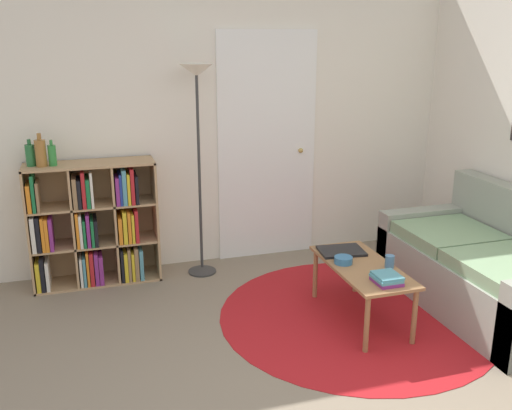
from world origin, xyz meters
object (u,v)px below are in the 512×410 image
(coffee_table, at_px, (362,272))
(bowl, at_px, (343,260))
(couch, at_px, (491,270))
(bottle_left, at_px, (30,155))
(floor_lamp, at_px, (197,101))
(bottle_right, at_px, (52,155))
(laptop, at_px, (341,251))
(bookshelf, at_px, (93,226))
(cup, at_px, (390,262))
(bottle_middle, at_px, (41,153))

(coffee_table, bearing_deg, bowl, 148.07)
(couch, bearing_deg, bottle_left, 157.19)
(coffee_table, relative_size, bowl, 7.08)
(couch, distance_m, coffee_table, 1.05)
(bowl, relative_size, bottle_left, 0.63)
(coffee_table, height_order, bowl, bowl)
(floor_lamp, distance_m, bottle_left, 1.37)
(bottle_left, xyz_separation_m, bottle_right, (0.16, -0.04, -0.00))
(laptop, distance_m, bottle_right, 2.36)
(bookshelf, height_order, coffee_table, bookshelf)
(cup, bearing_deg, bowl, 148.75)
(couch, bearing_deg, bookshelf, 154.57)
(laptop, xyz_separation_m, cup, (0.20, -0.37, 0.04))
(floor_lamp, distance_m, couch, 2.64)
(floor_lamp, height_order, cup, floor_lamp)
(bottle_right, bearing_deg, couch, -23.24)
(cup, bearing_deg, couch, -0.06)
(laptop, xyz_separation_m, bottle_left, (-2.21, 1.01, 0.68))
(cup, distance_m, bottle_middle, 2.76)
(bookshelf, relative_size, laptop, 2.87)
(floor_lamp, xyz_separation_m, bottle_left, (-1.31, 0.10, -0.38))
(coffee_table, xyz_separation_m, laptop, (-0.04, 0.28, 0.06))
(bottle_right, bearing_deg, bookshelf, 4.73)
(coffee_table, bearing_deg, bookshelf, 145.26)
(bottle_left, relative_size, bottle_right, 1.03)
(bookshelf, relative_size, coffee_table, 1.09)
(coffee_table, height_order, bottle_middle, bottle_middle)
(floor_lamp, distance_m, bottle_right, 1.21)
(floor_lamp, bearing_deg, laptop, -45.40)
(floor_lamp, bearing_deg, bottle_middle, 177.39)
(bookshelf, bearing_deg, laptop, -28.91)
(bookshelf, distance_m, floor_lamp, 1.35)
(coffee_table, relative_size, bottle_right, 4.59)
(couch, distance_m, bottle_middle, 3.57)
(coffee_table, xyz_separation_m, bottle_right, (-2.08, 1.24, 0.74))
(bookshelf, xyz_separation_m, bottle_right, (-0.26, -0.02, 0.62))
(floor_lamp, xyz_separation_m, couch, (1.97, -1.28, -1.21))
(bowl, distance_m, bottle_left, 2.54)
(floor_lamp, xyz_separation_m, laptop, (0.90, -0.91, -1.06))
(cup, height_order, bottle_right, bottle_right)
(coffee_table, distance_m, bottle_left, 2.69)
(laptop, relative_size, bowl, 2.69)
(bowl, bearing_deg, couch, -8.34)
(bowl, relative_size, bottle_middle, 0.51)
(floor_lamp, bearing_deg, bookshelf, 174.94)
(cup, bearing_deg, bottle_right, 149.14)
(bottle_right, bearing_deg, floor_lamp, -2.88)
(bookshelf, relative_size, couch, 0.61)
(bottle_middle, bearing_deg, floor_lamp, -2.61)
(bookshelf, bearing_deg, floor_lamp, -5.06)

